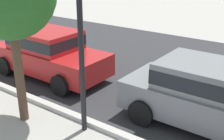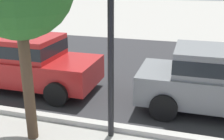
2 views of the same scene
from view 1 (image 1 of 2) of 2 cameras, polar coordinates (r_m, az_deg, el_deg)
The scene contains 3 objects.
parked_car_red at distance 9.73m, azimuth -12.52°, elevation 3.51°, with size 4.11×1.93×1.56m.
parked_car_grey at distance 6.94m, azimuth 18.78°, elevation -4.58°, with size 4.11×1.93×1.56m.
lamp_post at distance 5.91m, azimuth -6.36°, elevation 9.62°, with size 0.32×0.32×3.90m.
Camera 1 is at (1.24, -1.60, 3.75)m, focal length 46.06 mm.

